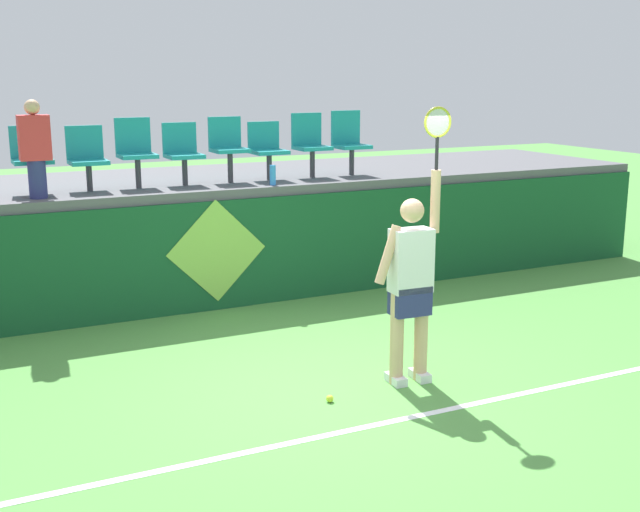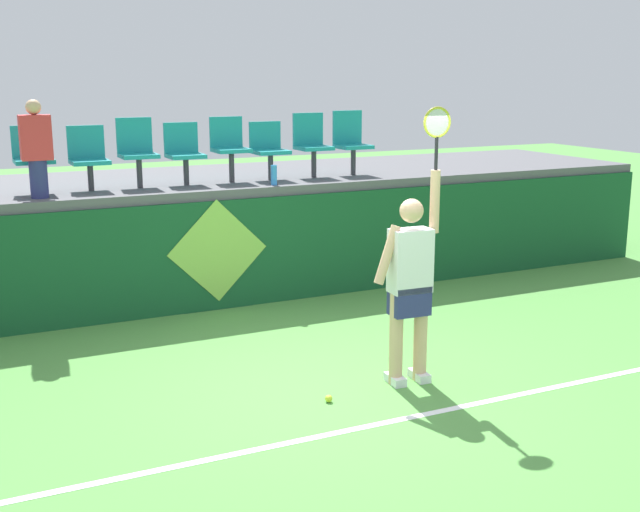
# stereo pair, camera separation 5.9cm
# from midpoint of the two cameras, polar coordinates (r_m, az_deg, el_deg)

# --- Properties ---
(ground_plane) EXTENTS (40.00, 40.00, 0.00)m
(ground_plane) POSITION_cam_midpoint_polar(r_m,az_deg,el_deg) (7.65, 0.88, -9.35)
(ground_plane) COLOR #519342
(court_back_wall) EXTENTS (13.31, 0.20, 1.36)m
(court_back_wall) POSITION_cam_midpoint_polar(r_m,az_deg,el_deg) (10.14, -6.89, 0.17)
(court_back_wall) COLOR #144C28
(court_back_wall) RESTS_ON ground_plane
(spectator_platform) EXTENTS (13.31, 2.77, 0.12)m
(spectator_platform) POSITION_cam_midpoint_polar(r_m,az_deg,el_deg) (11.27, -9.23, 5.18)
(spectator_platform) COLOR #56565B
(spectator_platform) RESTS_ON court_back_wall
(court_baseline_stripe) EXTENTS (11.98, 0.08, 0.01)m
(court_baseline_stripe) POSITION_cam_midpoint_polar(r_m,az_deg,el_deg) (6.96, 4.08, -11.66)
(court_baseline_stripe) COLOR white
(court_baseline_stripe) RESTS_ON ground_plane
(tennis_player) EXTENTS (0.75, 0.28, 2.58)m
(tennis_player) POSITION_cam_midpoint_polar(r_m,az_deg,el_deg) (7.57, 6.18, -1.73)
(tennis_player) COLOR white
(tennis_player) RESTS_ON ground_plane
(tennis_ball) EXTENTS (0.07, 0.07, 0.07)m
(tennis_ball) POSITION_cam_midpoint_polar(r_m,az_deg,el_deg) (7.36, 0.46, -9.98)
(tennis_ball) COLOR #D1E533
(tennis_ball) RESTS_ON ground_plane
(water_bottle) EXTENTS (0.08, 0.08, 0.25)m
(water_bottle) POSITION_cam_midpoint_polar(r_m,az_deg,el_deg) (10.34, -3.50, 5.69)
(water_bottle) COLOR #338CE5
(water_bottle) RESTS_ON spectator_platform
(stadium_chair_0) EXTENTS (0.44, 0.42, 0.79)m
(stadium_chair_0) POSITION_cam_midpoint_polar(r_m,az_deg,el_deg) (10.14, -19.76, 6.65)
(stadium_chair_0) COLOR #38383D
(stadium_chair_0) RESTS_ON spectator_platform
(stadium_chair_1) EXTENTS (0.44, 0.42, 0.77)m
(stadium_chair_1) POSITION_cam_midpoint_polar(r_m,az_deg,el_deg) (10.24, -16.22, 6.79)
(stadium_chair_1) COLOR #38383D
(stadium_chair_1) RESTS_ON spectator_platform
(stadium_chair_2) EXTENTS (0.44, 0.42, 0.85)m
(stadium_chair_2) POSITION_cam_midpoint_polar(r_m,az_deg,el_deg) (10.35, -12.99, 7.33)
(stadium_chair_2) COLOR #38383D
(stadium_chair_2) RESTS_ON spectator_platform
(stadium_chair_3) EXTENTS (0.44, 0.42, 0.78)m
(stadium_chair_3) POSITION_cam_midpoint_polar(r_m,az_deg,el_deg) (10.50, -9.80, 7.32)
(stadium_chair_3) COLOR #38383D
(stadium_chair_3) RESTS_ON spectator_platform
(stadium_chair_4) EXTENTS (0.44, 0.42, 0.84)m
(stadium_chair_4) POSITION_cam_midpoint_polar(r_m,az_deg,el_deg) (10.68, -6.65, 7.75)
(stadium_chair_4) COLOR #38383D
(stadium_chair_4) RESTS_ON spectator_platform
(stadium_chair_5) EXTENTS (0.44, 0.42, 0.76)m
(stadium_chair_5) POSITION_cam_midpoint_polar(r_m,az_deg,el_deg) (10.87, -3.90, 7.63)
(stadium_chair_5) COLOR #38383D
(stadium_chair_5) RESTS_ON spectator_platform
(stadium_chair_6) EXTENTS (0.44, 0.42, 0.86)m
(stadium_chair_6) POSITION_cam_midpoint_polar(r_m,az_deg,el_deg) (11.13, -0.87, 8.03)
(stadium_chair_6) COLOR #38383D
(stadium_chair_6) RESTS_ON spectator_platform
(stadium_chair_7) EXTENTS (0.44, 0.42, 0.88)m
(stadium_chair_7) POSITION_cam_midpoint_polar(r_m,az_deg,el_deg) (11.40, 1.91, 8.16)
(stadium_chair_7) COLOR #38383D
(stadium_chair_7) RESTS_ON spectator_platform
(spectator_0) EXTENTS (0.34, 0.20, 1.11)m
(spectator_0) POSITION_cam_midpoint_polar(r_m,az_deg,el_deg) (9.73, -19.54, 7.17)
(spectator_0) COLOR navy
(spectator_0) RESTS_ON spectator_platform
(wall_signage_mount) EXTENTS (1.27, 0.01, 1.38)m
(wall_signage_mount) POSITION_cam_midpoint_polar(r_m,az_deg,el_deg) (10.17, -7.31, -3.75)
(wall_signage_mount) COLOR #144C28
(wall_signage_mount) RESTS_ON ground_plane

